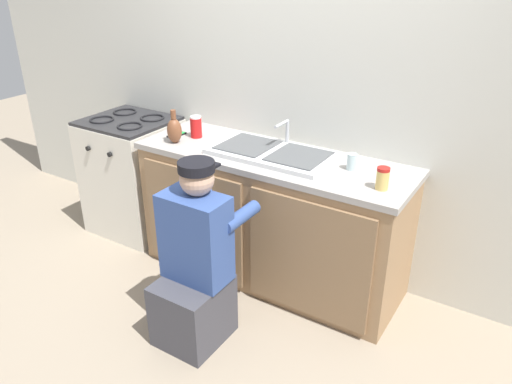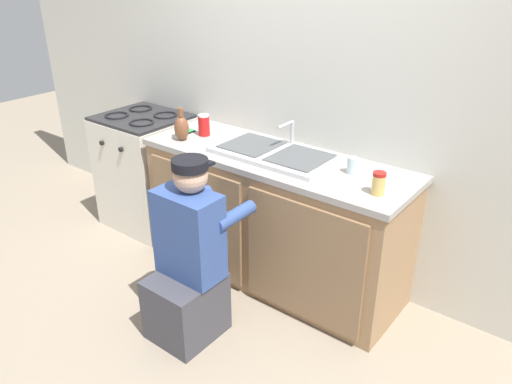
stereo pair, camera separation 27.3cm
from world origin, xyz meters
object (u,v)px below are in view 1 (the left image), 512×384
(soda_cup_red, at_px, (196,127))
(cell_phone, at_px, (177,135))
(sink_double_basin, at_px, (273,152))
(condiment_jar, at_px, (383,178))
(stove_range, at_px, (134,175))
(vase_decorative, at_px, (174,130))
(plumber_person, at_px, (195,269))
(water_glass, at_px, (352,162))

(soda_cup_red, xyz_separation_m, cell_phone, (-0.14, -0.05, -0.07))
(sink_double_basin, distance_m, soda_cup_red, 0.64)
(condiment_jar, xyz_separation_m, cell_phone, (-1.54, 0.08, -0.06))
(stove_range, bearing_deg, sink_double_basin, 0.10)
(stove_range, bearing_deg, vase_decorative, -14.10)
(condiment_jar, bearing_deg, plumber_person, -141.38)
(water_glass, bearing_deg, condiment_jar, -34.41)
(soda_cup_red, distance_m, water_glass, 1.15)
(soda_cup_red, bearing_deg, cell_phone, -160.92)
(plumber_person, xyz_separation_m, water_glass, (0.57, 0.82, 0.50))
(plumber_person, xyz_separation_m, cell_phone, (-0.72, 0.74, 0.46))
(plumber_person, distance_m, soda_cup_red, 1.11)
(soda_cup_red, height_order, cell_phone, soda_cup_red)
(soda_cup_red, distance_m, cell_phone, 0.16)
(water_glass, bearing_deg, soda_cup_red, -178.15)
(sink_double_basin, bearing_deg, plumber_person, -93.68)
(vase_decorative, bearing_deg, cell_phone, 126.56)
(stove_range, bearing_deg, soda_cup_red, 1.19)
(vase_decorative, bearing_deg, water_glass, 9.62)
(stove_range, distance_m, condiment_jar, 2.13)
(plumber_person, distance_m, vase_decorative, 1.04)
(sink_double_basin, distance_m, stove_range, 1.38)
(sink_double_basin, xyz_separation_m, cell_phone, (-0.77, -0.04, -0.01))
(sink_double_basin, bearing_deg, cell_phone, -177.24)
(cell_phone, bearing_deg, condiment_jar, -3.11)
(soda_cup_red, bearing_deg, stove_range, -178.81)
(cell_phone, bearing_deg, vase_decorative, -53.44)
(plumber_person, xyz_separation_m, vase_decorative, (-0.64, 0.62, 0.54))
(vase_decorative, distance_m, condiment_jar, 1.46)
(sink_double_basin, height_order, plumber_person, same)
(plumber_person, distance_m, condiment_jar, 1.17)
(stove_range, height_order, cell_phone, stove_range)
(plumber_person, bearing_deg, condiment_jar, 38.62)
(sink_double_basin, xyz_separation_m, condiment_jar, (0.77, -0.12, 0.05))
(plumber_person, relative_size, condiment_jar, 8.63)
(vase_decorative, height_order, water_glass, vase_decorative)
(plumber_person, relative_size, vase_decorative, 4.80)
(sink_double_basin, distance_m, water_glass, 0.52)
(stove_range, distance_m, water_glass, 1.88)
(vase_decorative, relative_size, cell_phone, 1.64)
(soda_cup_red, bearing_deg, sink_double_basin, -1.05)
(cell_phone, bearing_deg, stove_range, 176.16)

